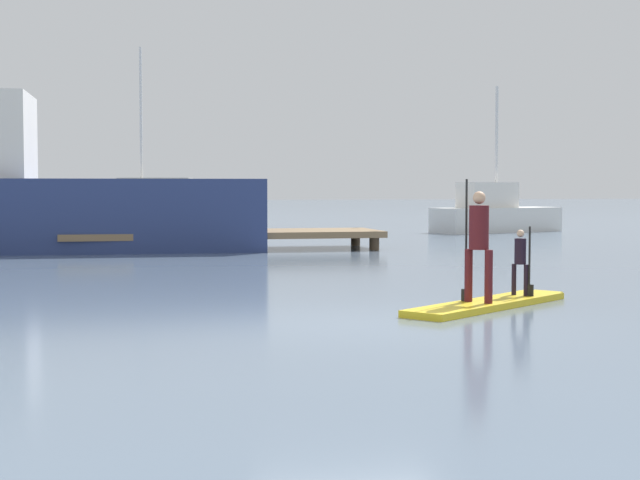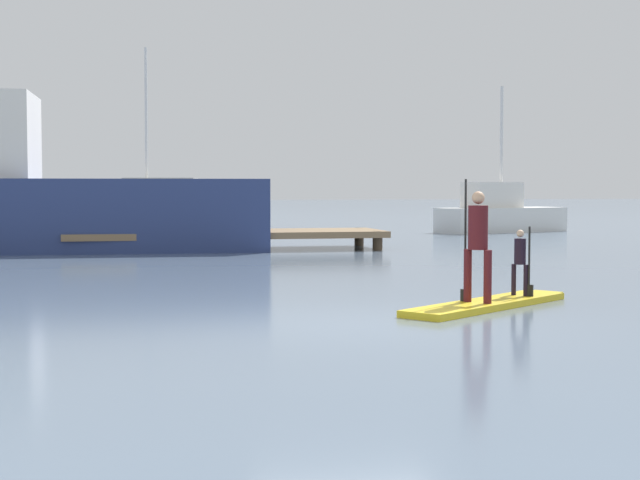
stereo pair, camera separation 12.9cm
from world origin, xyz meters
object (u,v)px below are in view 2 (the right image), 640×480
paddler_adult (478,239)px  paddler_child_solo (521,259)px  trawler_grey_distant (155,209)px  paddleboard_near (489,304)px  fishing_boat_green_midground (499,214)px

paddler_adult → paddler_child_solo: paddler_adult is taller
paddler_adult → paddler_child_solo: size_ratio=1.67×
trawler_grey_distant → paddler_child_solo: bearing=-81.7°
paddler_child_solo → paddler_adult: bearing=-143.9°
paddler_adult → paddleboard_near: bearing=35.9°
paddler_child_solo → trawler_grey_distant: (-4.23, 29.12, 0.13)m
paddler_adult → paddler_child_solo: 1.28m
paddler_child_solo → paddleboard_near: bearing=-143.8°
trawler_grey_distant → paddleboard_near: bearing=-83.2°
paddleboard_near → paddler_child_solo: bearing=36.2°
fishing_boat_green_midground → trawler_grey_distant: trawler_grey_distant is taller
paddler_adult → paddler_child_solo: (1.00, 0.73, -0.36)m
paddler_adult → trawler_grey_distant: trawler_grey_distant is taller
fishing_boat_green_midground → trawler_grey_distant: bearing=151.3°
paddleboard_near → trawler_grey_distant: size_ratio=0.37×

